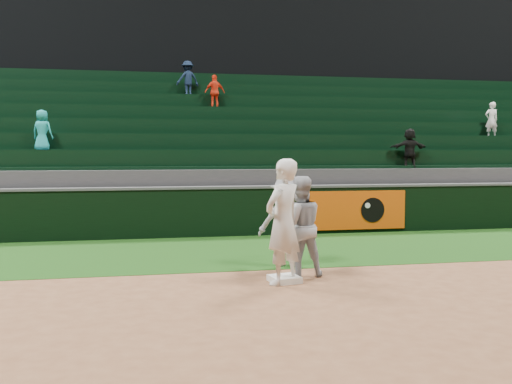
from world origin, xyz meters
The scene contains 9 objects.
ground centered at (0.00, 0.00, 0.00)m, with size 70.00×70.00×0.00m, color brown.
foul_grass centered at (0.00, 3.00, 0.00)m, with size 36.00×4.20×0.01m, color #12370D.
upper_deck centered at (0.00, 17.45, 6.00)m, with size 40.00×12.00×12.00m, color black.
first_base centered at (-0.21, -0.05, 0.05)m, with size 0.45×0.45×0.10m, color white.
first_baseman centered at (-0.27, -0.17, 1.00)m, with size 0.73×0.48×2.00m, color silver.
baserunner centered at (0.14, 0.33, 0.85)m, with size 0.83×0.64×1.70m, color #A4A7AE.
base_coach centered at (0.15, 1.21, 0.84)m, with size 1.08×0.62×1.67m, color #9699A3.
field_wall centered at (0.03, 5.20, 0.63)m, with size 36.00×0.45×1.25m.
stadium_seating centered at (0.00, 8.97, 1.70)m, with size 36.00×5.95×5.21m.
Camera 1 is at (-2.42, -8.88, 2.10)m, focal length 40.00 mm.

